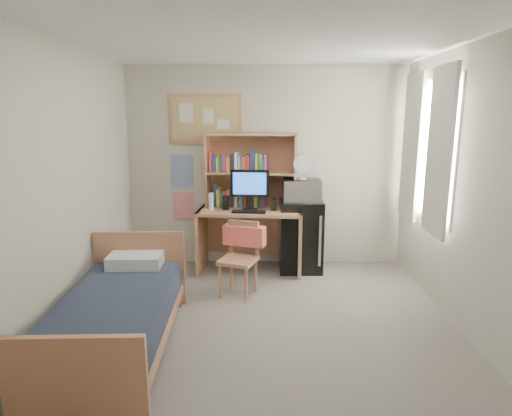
{
  "coord_description": "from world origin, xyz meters",
  "views": [
    {
      "loc": [
        -0.06,
        -3.51,
        1.95
      ],
      "look_at": [
        -0.12,
        1.2,
        0.94
      ],
      "focal_mm": 30.0,
      "sensor_mm": 36.0,
      "label": 1
    }
  ],
  "objects_px": {
    "desk_chair": "(238,260)",
    "mini_fridge": "(300,235)",
    "microwave": "(301,190)",
    "bed": "(116,323)",
    "bulletin_board": "(205,119)",
    "speaker_left": "(226,203)",
    "speaker_right": "(274,204)",
    "monitor": "(250,190)",
    "desk": "(250,240)",
    "desk_fan": "(302,168)"
  },
  "relations": [
    {
      "from": "speaker_left",
      "to": "desk_chair",
      "type": "bearing_deg",
      "value": -72.4
    },
    {
      "from": "bulletin_board",
      "to": "desk_chair",
      "type": "relative_size",
      "value": 1.15
    },
    {
      "from": "desk",
      "to": "bed",
      "type": "height_order",
      "value": "desk"
    },
    {
      "from": "bulletin_board",
      "to": "bed",
      "type": "height_order",
      "value": "bulletin_board"
    },
    {
      "from": "desk_chair",
      "to": "desk_fan",
      "type": "distance_m",
      "value": 1.45
    },
    {
      "from": "bulletin_board",
      "to": "desk_fan",
      "type": "bearing_deg",
      "value": -13.42
    },
    {
      "from": "desk",
      "to": "microwave",
      "type": "relative_size",
      "value": 2.8
    },
    {
      "from": "desk",
      "to": "speaker_left",
      "type": "distance_m",
      "value": 0.58
    },
    {
      "from": "mini_fridge",
      "to": "speaker_left",
      "type": "relative_size",
      "value": 5.21
    },
    {
      "from": "speaker_left",
      "to": "desk_fan",
      "type": "height_order",
      "value": "desk_fan"
    },
    {
      "from": "mini_fridge",
      "to": "desk_fan",
      "type": "relative_size",
      "value": 3.29
    },
    {
      "from": "monitor",
      "to": "microwave",
      "type": "bearing_deg",
      "value": 11.9
    },
    {
      "from": "bulletin_board",
      "to": "monitor",
      "type": "relative_size",
      "value": 1.87
    },
    {
      "from": "desk_chair",
      "to": "monitor",
      "type": "height_order",
      "value": "monitor"
    },
    {
      "from": "bed",
      "to": "microwave",
      "type": "xyz_separation_m",
      "value": [
        1.73,
        1.99,
        0.81
      ]
    },
    {
      "from": "bulletin_board",
      "to": "speaker_left",
      "type": "relative_size",
      "value": 5.35
    },
    {
      "from": "desk_chair",
      "to": "microwave",
      "type": "height_order",
      "value": "microwave"
    },
    {
      "from": "bed",
      "to": "monitor",
      "type": "xyz_separation_m",
      "value": [
        1.08,
        1.89,
        0.82
      ]
    },
    {
      "from": "desk",
      "to": "mini_fridge",
      "type": "distance_m",
      "value": 0.65
    },
    {
      "from": "desk_chair",
      "to": "mini_fridge",
      "type": "height_order",
      "value": "mini_fridge"
    },
    {
      "from": "speaker_right",
      "to": "microwave",
      "type": "xyz_separation_m",
      "value": [
        0.35,
        0.11,
        0.16
      ]
    },
    {
      "from": "mini_fridge",
      "to": "desk_fan",
      "type": "bearing_deg",
      "value": -90.0
    },
    {
      "from": "mini_fridge",
      "to": "monitor",
      "type": "distance_m",
      "value": 0.89
    },
    {
      "from": "bed",
      "to": "desk_fan",
      "type": "height_order",
      "value": "desk_fan"
    },
    {
      "from": "speaker_right",
      "to": "microwave",
      "type": "height_order",
      "value": "microwave"
    },
    {
      "from": "bed",
      "to": "speaker_right",
      "type": "xyz_separation_m",
      "value": [
        1.38,
        1.87,
        0.65
      ]
    },
    {
      "from": "mini_fridge",
      "to": "speaker_left",
      "type": "bearing_deg",
      "value": -174.68
    },
    {
      "from": "monitor",
      "to": "speaker_right",
      "type": "height_order",
      "value": "monitor"
    },
    {
      "from": "desk",
      "to": "microwave",
      "type": "xyz_separation_m",
      "value": [
        0.64,
        0.03,
        0.64
      ]
    },
    {
      "from": "speaker_right",
      "to": "desk_chair",
      "type": "bearing_deg",
      "value": -116.52
    },
    {
      "from": "monitor",
      "to": "microwave",
      "type": "relative_size",
      "value": 1.09
    },
    {
      "from": "desk_fan",
      "to": "speaker_left",
      "type": "bearing_deg",
      "value": -175.88
    },
    {
      "from": "monitor",
      "to": "desk_fan",
      "type": "height_order",
      "value": "desk_fan"
    },
    {
      "from": "mini_fridge",
      "to": "bed",
      "type": "distance_m",
      "value": 2.66
    },
    {
      "from": "microwave",
      "to": "bed",
      "type": "bearing_deg",
      "value": -131.51
    },
    {
      "from": "desk_chair",
      "to": "speaker_left",
      "type": "relative_size",
      "value": 4.66
    },
    {
      "from": "speaker_left",
      "to": "desk_fan",
      "type": "xyz_separation_m",
      "value": [
        0.95,
        0.08,
        0.42
      ]
    },
    {
      "from": "monitor",
      "to": "speaker_right",
      "type": "bearing_deg",
      "value": 0.0
    },
    {
      "from": "bulletin_board",
      "to": "microwave",
      "type": "relative_size",
      "value": 2.03
    },
    {
      "from": "desk_chair",
      "to": "desk",
      "type": "bearing_deg",
      "value": 100.75
    },
    {
      "from": "speaker_left",
      "to": "desk_fan",
      "type": "bearing_deg",
      "value": 8.17
    },
    {
      "from": "speaker_left",
      "to": "desk_fan",
      "type": "distance_m",
      "value": 1.04
    },
    {
      "from": "bed",
      "to": "desk_chair",
      "type": "bearing_deg",
      "value": 47.74
    },
    {
      "from": "bulletin_board",
      "to": "microwave",
      "type": "bearing_deg",
      "value": -13.42
    },
    {
      "from": "speaker_left",
      "to": "speaker_right",
      "type": "distance_m",
      "value": 0.6
    },
    {
      "from": "speaker_right",
      "to": "microwave",
      "type": "distance_m",
      "value": 0.4
    },
    {
      "from": "monitor",
      "to": "microwave",
      "type": "height_order",
      "value": "monitor"
    },
    {
      "from": "bulletin_board",
      "to": "speaker_left",
      "type": "bearing_deg",
      "value": -52.6
    },
    {
      "from": "monitor",
      "to": "speaker_right",
      "type": "xyz_separation_m",
      "value": [
        0.3,
        -0.02,
        -0.17
      ]
    },
    {
      "from": "bulletin_board",
      "to": "speaker_left",
      "type": "xyz_separation_m",
      "value": [
        0.28,
        -0.37,
        -1.02
      ]
    }
  ]
}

